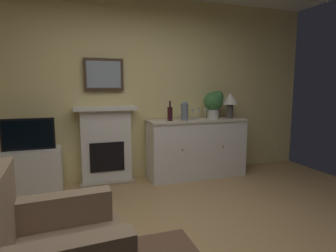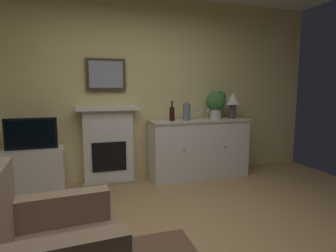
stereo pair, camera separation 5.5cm
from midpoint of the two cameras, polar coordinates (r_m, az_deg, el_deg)
The scene contains 13 objects.
wall_rear at distance 4.20m, azimuth -8.89°, elevation 7.51°, with size 6.11×0.06×2.69m, color #EAD68C.
fireplace_unit at distance 4.11m, azimuth -12.96°, elevation -3.80°, with size 0.87×0.30×1.10m.
framed_picture at distance 4.08m, azimuth -13.46°, elevation 10.26°, with size 0.55×0.04×0.45m.
sideboard_cabinet at distance 4.30m, azimuth 5.53°, elevation -4.52°, with size 1.52×0.49×0.89m.
table_lamp at distance 4.47m, azimuth 12.34°, elevation 5.15°, with size 0.26×0.26×0.40m.
wine_bottle at distance 4.02m, azimuth 0.01°, elevation 2.59°, with size 0.08×0.08×0.29m.
wine_glass_left at distance 4.16m, azimuth 4.85°, elevation 2.94°, with size 0.07×0.07×0.16m.
wine_glass_center at distance 4.26m, azimuth 5.89°, elevation 3.04°, with size 0.07×0.07×0.16m.
wine_glass_right at distance 4.29m, azimuth 7.35°, elevation 3.05°, with size 0.07×0.07×0.16m.
vase_decorative at distance 4.08m, azimuth 3.06°, elevation 3.11°, with size 0.11×0.11×0.28m.
tv_cabinet at distance 4.04m, azimuth -26.65°, elevation -8.39°, with size 0.75×0.42×0.59m.
tv_set at distance 3.91m, azimuth -27.14°, elevation -1.51°, with size 0.62×0.07×0.40m.
potted_plant_small at distance 4.38m, azimuth 9.10°, elevation 4.88°, with size 0.30×0.30×0.43m.
Camera 1 is at (-0.74, -1.95, 1.36)m, focal length 29.63 mm.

